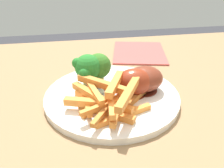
{
  "coord_description": "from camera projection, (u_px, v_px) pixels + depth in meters",
  "views": [
    {
      "loc": [
        -0.11,
        -0.36,
        0.96
      ],
      "look_at": [
        -0.05,
        -0.0,
        0.76
      ],
      "focal_mm": 36.37,
      "sensor_mm": 36.0,
      "label": 1
    }
  ],
  "objects": [
    {
      "name": "dining_table",
      "position": [
        134.0,
        137.0,
        0.48
      ],
      "size": [
        1.28,
        0.73,
        0.73
      ],
      "color": "#8E6B47",
      "rests_on": "ground_plane"
    },
    {
      "name": "dinner_plate",
      "position": [
        112.0,
        96.0,
        0.42
      ],
      "size": [
        0.25,
        0.25,
        0.01
      ],
      "primitive_type": "cylinder",
      "color": "white",
      "rests_on": "dining_table"
    },
    {
      "name": "broccoli_floret_front",
      "position": [
        98.0,
        66.0,
        0.44
      ],
      "size": [
        0.05,
        0.05,
        0.06
      ],
      "color": "#8CAE51",
      "rests_on": "dinner_plate"
    },
    {
      "name": "broccoli_floret_middle",
      "position": [
        87.0,
        68.0,
        0.42
      ],
      "size": [
        0.05,
        0.06,
        0.07
      ],
      "color": "#8EA551",
      "rests_on": "dinner_plate"
    },
    {
      "name": "carrot_fries_pile",
      "position": [
        108.0,
        100.0,
        0.37
      ],
      "size": [
        0.15,
        0.12,
        0.05
      ],
      "color": "orange",
      "rests_on": "dinner_plate"
    },
    {
      "name": "chicken_drumstick_near",
      "position": [
        132.0,
        82.0,
        0.41
      ],
      "size": [
        0.12,
        0.05,
        0.05
      ],
      "color": "#621B0E",
      "rests_on": "dinner_plate"
    },
    {
      "name": "chicken_drumstick_far",
      "position": [
        143.0,
        80.0,
        0.42
      ],
      "size": [
        0.12,
        0.07,
        0.05
      ],
      "color": "#531D12",
      "rests_on": "dinner_plate"
    },
    {
      "name": "napkin",
      "position": [
        139.0,
        52.0,
        0.63
      ],
      "size": [
        0.17,
        0.2,
        0.0
      ],
      "primitive_type": "cube",
      "rotation": [
        0.0,
        0.0,
        1.34
      ],
      "color": "#B74C47",
      "rests_on": "dining_table"
    }
  ]
}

